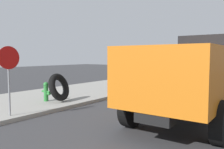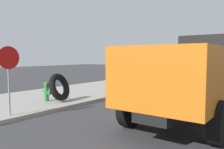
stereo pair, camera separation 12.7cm
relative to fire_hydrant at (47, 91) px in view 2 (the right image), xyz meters
The scene contains 6 objects.
ground_plane 5.54m from the fire_hydrant, 90.70° to the right, with size 80.00×80.00×0.00m, color #38383A.
sidewalk_curb 1.13m from the fire_hydrant, 93.90° to the left, with size 36.00×5.00×0.15m, color #99968E.
fire_hydrant is the anchor object (origin of this frame).
loose_tire 0.64m from the fire_hydrant, 62.36° to the right, with size 1.25×1.25×0.29m, color black.
stop_sign 2.87m from the fire_hydrant, 154.17° to the right, with size 0.76×0.08×2.32m.
dump_truck_orange 6.39m from the fire_hydrant, 72.15° to the right, with size 7.02×2.85×3.00m.
Camera 2 is at (-6.41, -3.05, 2.15)m, focal length 37.59 mm.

